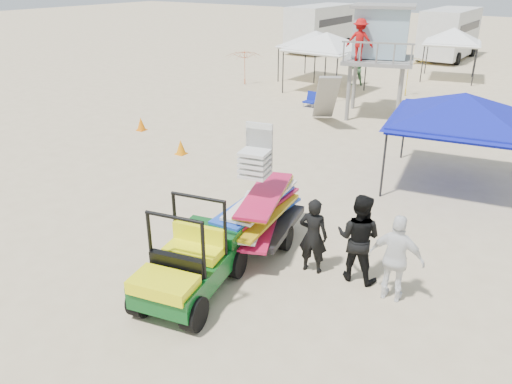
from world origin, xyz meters
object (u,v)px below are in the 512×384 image
Objects in this scene: utility_cart at (187,255)px; surf_trailer at (259,203)px; man_left at (313,236)px; lifeguard_tower at (380,36)px; canopy_blue at (465,98)px.

surf_trailer is at bearing 89.90° from utility_cart.
surf_trailer is 1.75× the size of man_left.
lifeguard_tower is (-3.60, 12.04, 2.41)m from man_left.
man_left is 0.37× the size of lifeguard_tower.
lifeguard_tower reaches higher than surf_trailer.
surf_trailer is 1.56m from man_left.
lifeguard_tower is 7.54m from canopy_blue.
lifeguard_tower is at bearing -84.81° from man_left.
canopy_blue is at bearing -50.74° from lifeguard_tower.
canopy_blue reaches higher than utility_cart.
man_left is 0.40× the size of canopy_blue.
man_left is (1.52, -0.30, -0.19)m from surf_trailer.
surf_trailer is (0.00, 2.33, 0.14)m from utility_cart.
lifeguard_tower is (-2.08, 14.07, 2.36)m from utility_cart.
utility_cart is at bearing -90.10° from surf_trailer.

